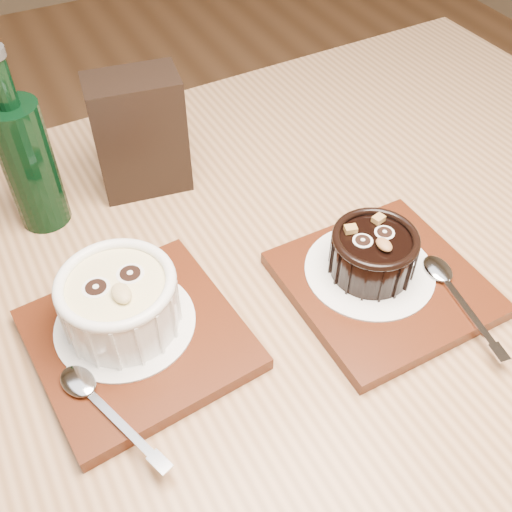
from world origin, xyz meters
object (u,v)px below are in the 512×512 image
Objects in this scene: tray_left at (138,339)px; tray_right at (383,284)px; ramekin_white at (119,300)px; table at (251,360)px; ramekin_dark at (373,252)px; condiment_stand at (139,134)px; green_bottle at (28,161)px.

tray_right is at bearing -11.13° from tray_left.
tray_left is 0.25m from tray_right.
table is at bearing -16.06° from ramekin_white.
ramekin_white is at bearing 165.46° from tray_right.
table is at bearing 163.52° from tray_right.
ramekin_dark is 0.60× the size of condiment_stand.
condiment_stand is at bearing 119.86° from tray_right.
condiment_stand reaches higher than tray_right.
tray_left and tray_right have the same top height.
tray_left is at bearing -80.65° from green_bottle.
ramekin_dark is (0.12, -0.02, 0.13)m from table.
table is 6.82× the size of tray_left.
tray_right is 2.13× the size of ramekin_dark.
table is 6.01× the size of green_bottle.
tray_left is at bearing -111.69° from condiment_stand.
ramekin_white reaches higher than table.
green_bottle reaches higher than ramekin_white.
condiment_stand is (-0.15, 0.25, 0.03)m from ramekin_dark.
ramekin_dark is at bearing -42.24° from green_bottle.
tray_left is at bearing 172.72° from ramekin_dark.
tray_left is 0.23m from green_bottle.
tray_right is at bearing -60.14° from condiment_stand.
green_bottle is at bearing 138.12° from ramekin_dark.
ramekin_white reaches higher than tray_left.
tray_right is at bearing -16.48° from table.
tray_right is 0.04m from ramekin_dark.
table is at bearing -56.61° from green_bottle.
table is 0.17m from tray_right.
ramekin_white is 0.22m from condiment_stand.
ramekin_white is 0.76× the size of condiment_stand.
table is at bearing -84.02° from condiment_stand.
ramekin_dark is 0.36m from green_bottle.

